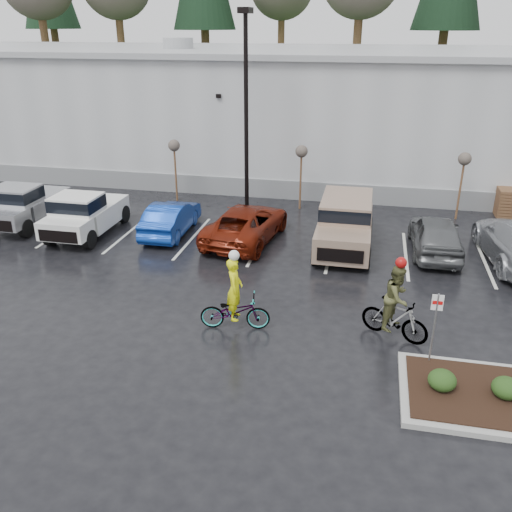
% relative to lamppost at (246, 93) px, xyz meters
% --- Properties ---
extents(ground, '(120.00, 120.00, 0.00)m').
position_rel_lamppost_xyz_m(ground, '(4.00, -12.00, -5.69)').
color(ground, black).
rests_on(ground, ground).
extents(warehouse, '(60.50, 15.50, 7.20)m').
position_rel_lamppost_xyz_m(warehouse, '(4.00, 9.99, -2.04)').
color(warehouse, '#A8ABAD').
rests_on(warehouse, ground).
extents(wooded_ridge, '(80.00, 25.00, 6.00)m').
position_rel_lamppost_xyz_m(wooded_ridge, '(4.00, 33.00, -2.69)').
color(wooded_ridge, '#1B3A18').
rests_on(wooded_ridge, ground).
extents(lamppost, '(0.50, 1.00, 9.22)m').
position_rel_lamppost_xyz_m(lamppost, '(0.00, 0.00, 0.00)').
color(lamppost, black).
rests_on(lamppost, ground).
extents(sapling_west, '(0.60, 0.60, 3.20)m').
position_rel_lamppost_xyz_m(sapling_west, '(-4.00, 1.00, -2.96)').
color(sapling_west, '#4B351E').
rests_on(sapling_west, ground).
extents(sapling_mid, '(0.60, 0.60, 3.20)m').
position_rel_lamppost_xyz_m(sapling_mid, '(2.50, 1.00, -2.96)').
color(sapling_mid, '#4B351E').
rests_on(sapling_mid, ground).
extents(sapling_east, '(0.60, 0.60, 3.20)m').
position_rel_lamppost_xyz_m(sapling_east, '(10.00, 1.00, -2.96)').
color(sapling_east, '#4B351E').
rests_on(sapling_east, ground).
extents(pallet_stack_a, '(1.20, 1.20, 1.35)m').
position_rel_lamppost_xyz_m(pallet_stack_a, '(12.50, 2.00, -5.01)').
color(pallet_stack_a, '#4B351E').
rests_on(pallet_stack_a, ground).
extents(shrub_a, '(0.70, 0.70, 0.52)m').
position_rel_lamppost_xyz_m(shrub_a, '(8.00, -13.00, -5.27)').
color(shrub_a, '#1A3613').
rests_on(shrub_a, curb_island).
extents(shrub_b, '(0.70, 0.70, 0.52)m').
position_rel_lamppost_xyz_m(shrub_b, '(9.50, -13.00, -5.27)').
color(shrub_b, '#1A3613').
rests_on(shrub_b, curb_island).
extents(fire_lane_sign, '(0.30, 0.05, 2.20)m').
position_rel_lamppost_xyz_m(fire_lane_sign, '(7.80, -11.80, -4.28)').
color(fire_lane_sign, gray).
rests_on(fire_lane_sign, ground).
extents(pickup_silver, '(2.10, 5.20, 1.96)m').
position_rel_lamppost_xyz_m(pickup_silver, '(-9.51, -3.62, -4.71)').
color(pickup_silver, '#B5B7BD').
rests_on(pickup_silver, ground).
extents(pickup_white, '(2.10, 5.20, 1.96)m').
position_rel_lamppost_xyz_m(pickup_white, '(-6.18, -4.23, -4.71)').
color(pickup_white, silver).
rests_on(pickup_white, ground).
extents(car_blue, '(1.61, 4.37, 1.43)m').
position_rel_lamppost_xyz_m(car_blue, '(-2.59, -3.65, -4.97)').
color(car_blue, '#0D3399').
rests_on(car_blue, ground).
extents(car_red, '(3.17, 5.65, 1.49)m').
position_rel_lamppost_xyz_m(car_red, '(0.84, -3.76, -4.94)').
color(car_red, '#671809').
rests_on(car_red, ground).
extents(suv_tan, '(2.20, 5.10, 2.06)m').
position_rel_lamppost_xyz_m(suv_tan, '(4.99, -3.88, -4.66)').
color(suv_tan, gray).
rests_on(suv_tan, ground).
extents(car_grey, '(1.96, 4.66, 1.57)m').
position_rel_lamppost_xyz_m(car_grey, '(8.61, -3.51, -4.90)').
color(car_grey, '#595C5E').
rests_on(car_grey, ground).
extents(cyclist_hivis, '(2.21, 1.06, 2.57)m').
position_rel_lamppost_xyz_m(cyclist_hivis, '(2.16, -10.95, -4.90)').
color(cyclist_hivis, '#3F3F44').
rests_on(cyclist_hivis, ground).
extents(cyclist_olive, '(2.05, 1.36, 2.59)m').
position_rel_lamppost_xyz_m(cyclist_olive, '(6.88, -10.50, -4.76)').
color(cyclist_olive, '#3F3F44').
rests_on(cyclist_olive, ground).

